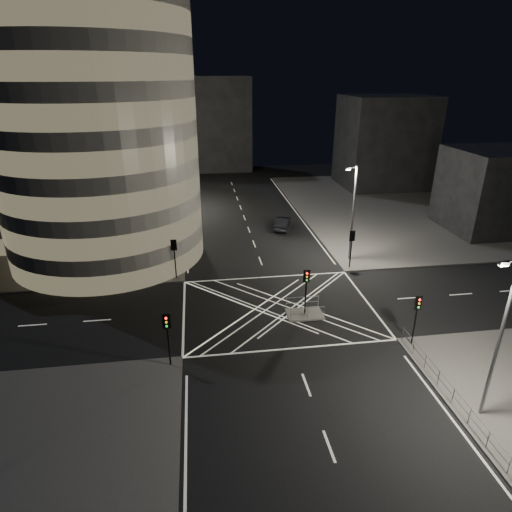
{
  "coord_description": "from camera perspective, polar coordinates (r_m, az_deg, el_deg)",
  "views": [
    {
      "loc": [
        -6.33,
        -31.47,
        18.64
      ],
      "look_at": [
        -1.25,
        4.5,
        3.0
      ],
      "focal_mm": 30.0,
      "sensor_mm": 36.0,
      "label": 1
    }
  ],
  "objects": [
    {
      "name": "office_tower_curved",
      "position": [
        52.57,
        -24.74,
        14.73
      ],
      "size": [
        30.0,
        29.0,
        27.2
      ],
      "color": "gray",
      "rests_on": "sidewalk_far_left"
    },
    {
      "name": "street_lamp_left_far",
      "position": [
        62.92,
        -10.88,
        10.87
      ],
      "size": [
        1.25,
        0.25,
        10.0
      ],
      "color": "slate",
      "rests_on": "sidewalk_far_left"
    },
    {
      "name": "central_island",
      "position": [
        36.22,
        6.5,
        -7.7
      ],
      "size": [
        3.0,
        2.0,
        0.15
      ],
      "primitive_type": "cube",
      "color": "slate",
      "rests_on": "ground"
    },
    {
      "name": "railing_island_north",
      "position": [
        36.66,
        6.2,
        -6.15
      ],
      "size": [
        2.8,
        0.06,
        1.1
      ],
      "primitive_type": "cube",
      "color": "slate",
      "rests_on": "central_island"
    },
    {
      "name": "traffic_signal_island",
      "position": [
        34.85,
        6.71,
        -3.7
      ],
      "size": [
        0.55,
        0.22,
        4.0
      ],
      "color": "black",
      "rests_on": "central_island"
    },
    {
      "name": "street_lamp_right_far",
      "position": [
        45.36,
        12.75,
        5.93
      ],
      "size": [
        1.25,
        0.25,
        10.0
      ],
      "color": "slate",
      "rests_on": "sidewalk_far_right"
    },
    {
      "name": "building_right_far",
      "position": [
        79.2,
        16.69,
        14.39
      ],
      "size": [
        14.0,
        12.0,
        15.0
      ],
      "primitive_type": "cube",
      "color": "black",
      "rests_on": "sidewalk_far_right"
    },
    {
      "name": "sedan",
      "position": [
        55.26,
        3.51,
        4.4
      ],
      "size": [
        3.07,
        5.02,
        1.56
      ],
      "primitive_type": "imported",
      "rotation": [
        0.0,
        0.0,
        2.82
      ],
      "color": "black",
      "rests_on": "ground"
    },
    {
      "name": "street_lamp_right_near",
      "position": [
        26.93,
        29.7,
        -9.24
      ],
      "size": [
        1.25,
        0.25,
        10.0
      ],
      "color": "slate",
      "rests_on": "sidewalk_near_right"
    },
    {
      "name": "traffic_signal_fl",
      "position": [
        41.45,
        -10.84,
        0.56
      ],
      "size": [
        0.55,
        0.22,
        4.0
      ],
      "color": "black",
      "rests_on": "sidewalk_far_left"
    },
    {
      "name": "tree_d",
      "position": [
        60.11,
        -11.99,
        9.98
      ],
      "size": [
        4.38,
        4.38,
        7.68
      ],
      "color": "black",
      "rests_on": "sidewalk_far_left"
    },
    {
      "name": "tree_e",
      "position": [
        66.26,
        -11.61,
        9.97
      ],
      "size": [
        3.81,
        3.81,
        5.94
      ],
      "color": "black",
      "rests_on": "sidewalk_far_left"
    },
    {
      "name": "sidewalk_far_right",
      "position": [
        70.79,
        22.4,
        6.32
      ],
      "size": [
        42.0,
        42.0,
        0.15
      ],
      "primitive_type": "cube",
      "color": "#504E4B",
      "rests_on": "ground"
    },
    {
      "name": "street_lamp_left_near",
      "position": [
        45.5,
        -11.66,
        6.08
      ],
      "size": [
        1.25,
        0.25,
        10.0
      ],
      "color": "slate",
      "rests_on": "sidewalk_far_left"
    },
    {
      "name": "building_far_end",
      "position": [
        90.01,
        -6.8,
        17.0
      ],
      "size": [
        18.0,
        8.0,
        18.0
      ],
      "primitive_type": "cube",
      "color": "black",
      "rests_on": "ground"
    },
    {
      "name": "railing_near_right",
      "position": [
        30.15,
        23.95,
        -15.6
      ],
      "size": [
        0.06,
        11.7,
        1.1
      ],
      "primitive_type": "cube",
      "color": "slate",
      "rests_on": "sidewalk_near_right"
    },
    {
      "name": "ground",
      "position": [
        37.12,
        2.91,
        -6.88
      ],
      "size": [
        120.0,
        120.0,
        0.0
      ],
      "primitive_type": "plane",
      "color": "black",
      "rests_on": "ground"
    },
    {
      "name": "sidewalk_far_left",
      "position": [
        65.4,
        -27.99,
        4.03
      ],
      "size": [
        42.0,
        42.0,
        0.15
      ],
      "primitive_type": "cube",
      "color": "#504E4B",
      "rests_on": "ground"
    },
    {
      "name": "railing_island_south",
      "position": [
        35.16,
        6.9,
        -7.57
      ],
      "size": [
        2.8,
        0.06,
        1.1
      ],
      "primitive_type": "cube",
      "color": "slate",
      "rests_on": "central_island"
    },
    {
      "name": "tree_a",
      "position": [
        43.06,
        -13.16,
        3.54
      ],
      "size": [
        4.7,
        4.7,
        7.1
      ],
      "color": "black",
      "rests_on": "sidewalk_far_left"
    },
    {
      "name": "traffic_signal_nl",
      "position": [
        29.36,
        -11.75,
        -9.65
      ],
      "size": [
        0.55,
        0.22,
        4.0
      ],
      "color": "black",
      "rests_on": "sidewalk_near_left"
    },
    {
      "name": "tree_b",
      "position": [
        48.8,
        -12.63,
        5.67
      ],
      "size": [
        4.29,
        4.29,
        6.65
      ],
      "color": "black",
      "rests_on": "sidewalk_far_left"
    },
    {
      "name": "tree_c",
      "position": [
        54.41,
        -12.28,
        8.1
      ],
      "size": [
        3.72,
        3.72,
        6.87
      ],
      "color": "black",
      "rests_on": "sidewalk_far_left"
    },
    {
      "name": "office_block_rear",
      "position": [
        75.49,
        -20.83,
        16.17
      ],
      "size": [
        24.0,
        16.0,
        22.0
      ],
      "primitive_type": "cube",
      "color": "gray",
      "rests_on": "sidewalk_far_left"
    },
    {
      "name": "building_right_near",
      "position": [
        61.27,
        28.9,
        7.7
      ],
      "size": [
        10.0,
        10.0,
        10.0
      ],
      "primitive_type": "cube",
      "color": "black",
      "rests_on": "sidewalk_far_right"
    },
    {
      "name": "traffic_signal_nr",
      "position": [
        32.93,
        20.66,
        -6.89
      ],
      "size": [
        0.55,
        0.22,
        4.0
      ],
      "color": "black",
      "rests_on": "sidewalk_near_right"
    },
    {
      "name": "traffic_signal_fr",
      "position": [
        44.05,
        12.64,
        1.79
      ],
      "size": [
        0.55,
        0.22,
        4.0
      ],
      "color": "black",
      "rests_on": "sidewalk_far_right"
    }
  ]
}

